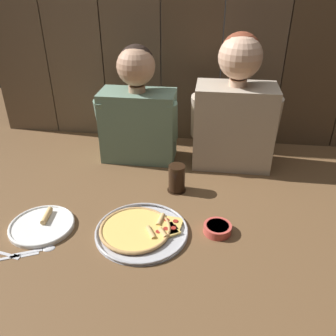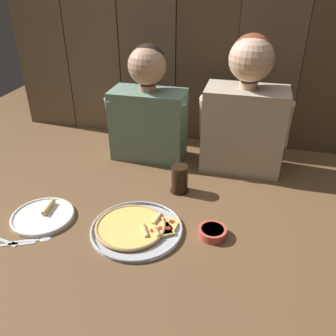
% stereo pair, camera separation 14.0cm
% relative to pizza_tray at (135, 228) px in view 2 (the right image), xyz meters
% --- Properties ---
extents(ground_plane, '(3.20, 3.20, 0.00)m').
position_rel_pizza_tray_xyz_m(ground_plane, '(0.11, 0.09, -0.01)').
color(ground_plane, brown).
extents(pizza_tray, '(0.35, 0.35, 0.03)m').
position_rel_pizza_tray_xyz_m(pizza_tray, '(0.00, 0.00, 0.00)').
color(pizza_tray, '#B2B2B7').
rests_on(pizza_tray, ground).
extents(dinner_plate, '(0.25, 0.25, 0.03)m').
position_rel_pizza_tray_xyz_m(dinner_plate, '(-0.38, -0.02, -0.00)').
color(dinner_plate, white).
rests_on(dinner_plate, ground).
extents(drinking_glass, '(0.08, 0.08, 0.13)m').
position_rel_pizza_tray_xyz_m(drinking_glass, '(0.11, 0.30, 0.05)').
color(drinking_glass, black).
rests_on(drinking_glass, ground).
extents(dipping_bowl, '(0.11, 0.11, 0.03)m').
position_rel_pizza_tray_xyz_m(dipping_bowl, '(0.29, 0.04, 0.01)').
color(dipping_bowl, '#CC4C42').
rests_on(dipping_bowl, ground).
extents(table_fork, '(0.13, 0.04, 0.01)m').
position_rel_pizza_tray_xyz_m(table_fork, '(-0.44, -0.18, -0.01)').
color(table_fork, silver).
rests_on(table_fork, ground).
extents(table_knife, '(0.15, 0.08, 0.01)m').
position_rel_pizza_tray_xyz_m(table_knife, '(-0.40, -0.18, -0.01)').
color(table_knife, silver).
rests_on(table_knife, ground).
extents(table_spoon, '(0.14, 0.07, 0.01)m').
position_rel_pizza_tray_xyz_m(table_spoon, '(-0.33, -0.14, -0.01)').
color(table_spoon, silver).
rests_on(table_spoon, ground).
extents(diner_left, '(0.40, 0.19, 0.57)m').
position_rel_pizza_tray_xyz_m(diner_left, '(-0.12, 0.59, 0.25)').
color(diner_left, slate).
rests_on(diner_left, ground).
extents(diner_right, '(0.41, 0.21, 0.63)m').
position_rel_pizza_tray_xyz_m(diner_right, '(0.35, 0.59, 0.29)').
color(diner_right, '#B2A38E').
rests_on(diner_right, ground).
extents(wooden_backdrop_wall, '(2.19, 0.03, 1.42)m').
position_rel_pizza_tray_xyz_m(wooden_backdrop_wall, '(0.11, 0.86, 0.70)').
color(wooden_backdrop_wall, brown).
rests_on(wooden_backdrop_wall, ground).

